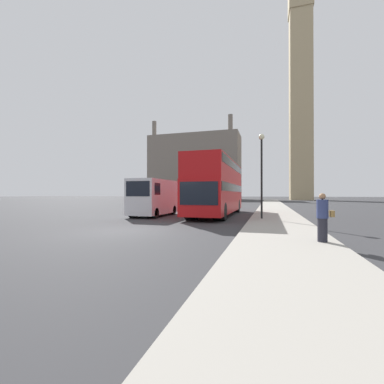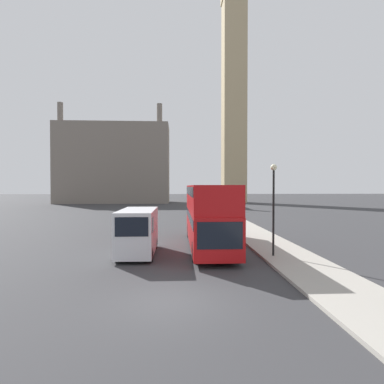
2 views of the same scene
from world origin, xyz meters
name	(u,v)px [view 1 (image 1 of 2)]	position (x,y,z in m)	size (l,w,h in m)	color
ground_plane	(127,231)	(0.00, 0.00, 0.00)	(300.00, 300.00, 0.00)	#333335
sidewalk_strip	(283,236)	(6.64, 0.00, 0.07)	(3.29, 120.00, 0.15)	#9E998E
clock_tower	(300,61)	(14.46, 64.66, 37.74)	(6.07, 6.24, 73.61)	tan
building_block_distant	(195,168)	(-15.56, 65.19, 9.72)	(27.11, 10.63, 23.64)	slate
red_double_decker_bus	(217,185)	(2.30, 9.38, 2.35)	(2.60, 11.08, 4.18)	#B71114
white_van	(154,197)	(-2.16, 7.34, 1.45)	(2.06, 5.04, 2.72)	silver
pedestrian	(323,217)	(7.77, -1.25, 0.92)	(0.50, 0.34, 1.54)	#23232D
street_lamp	(262,162)	(5.71, 6.17, 3.63)	(0.36, 0.36, 5.23)	black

